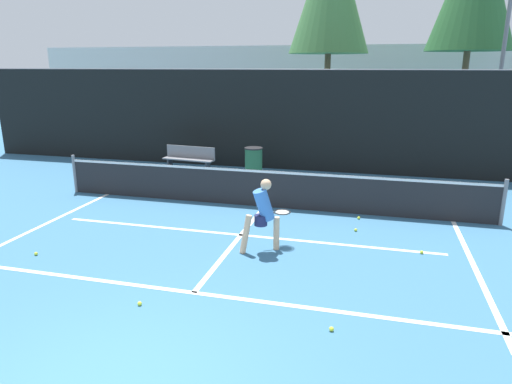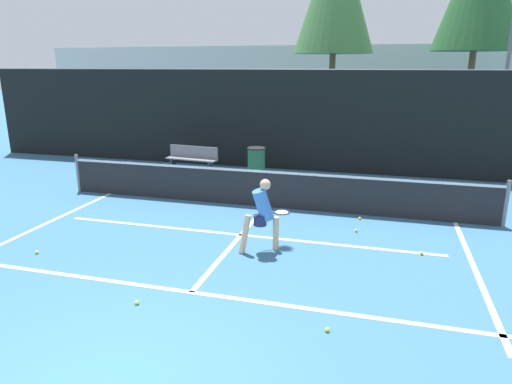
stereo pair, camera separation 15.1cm
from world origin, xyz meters
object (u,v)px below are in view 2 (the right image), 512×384
at_px(player_practicing, 263,212).
at_px(trash_bin, 256,162).
at_px(courtside_bench, 192,158).
at_px(parked_car, 404,145).

distance_m(player_practicing, trash_bin, 6.16).
height_order(player_practicing, courtside_bench, player_practicing).
xyz_separation_m(player_practicing, parked_car, (2.89, 9.43, -0.14)).
bearing_deg(courtside_bench, player_practicing, -49.79).
xyz_separation_m(courtside_bench, parked_car, (6.93, 3.46, 0.18)).
bearing_deg(courtside_bench, parked_car, 32.72).
bearing_deg(parked_car, player_practicing, -107.07).
distance_m(player_practicing, courtside_bench, 7.21).
relative_size(courtside_bench, parked_car, 0.39).
bearing_deg(trash_bin, player_practicing, -73.27).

